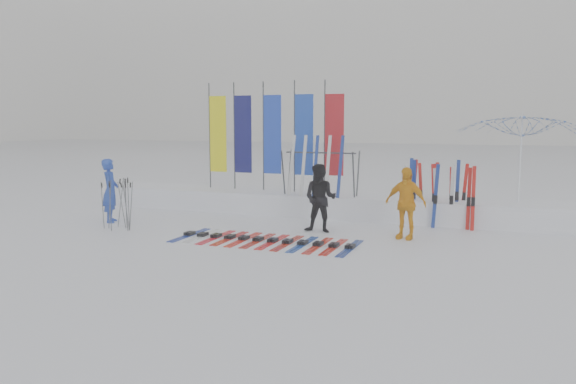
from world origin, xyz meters
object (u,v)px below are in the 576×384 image
at_px(ski_rack, 320,167).
at_px(person_blue, 110,191).
at_px(tent_canopy, 519,168).
at_px(person_yellow, 406,203).
at_px(ski_row, 266,240).
at_px(person_black, 320,198).

bearing_deg(ski_rack, person_blue, -150.82).
bearing_deg(person_blue, tent_canopy, -99.83).
bearing_deg(ski_rack, person_yellow, -38.20).
bearing_deg(person_yellow, person_blue, -162.80).
distance_m(person_yellow, tent_canopy, 3.72).
height_order(person_yellow, ski_row, person_yellow).
relative_size(person_blue, person_yellow, 1.03).
distance_m(tent_canopy, ski_row, 6.82).
bearing_deg(tent_canopy, person_black, -147.80).
relative_size(person_blue, tent_canopy, 0.51).
height_order(tent_canopy, ski_row, tent_canopy).
height_order(person_yellow, tent_canopy, tent_canopy).
relative_size(person_yellow, ski_row, 0.40).
xyz_separation_m(person_blue, ski_row, (4.77, -0.80, -0.80)).
xyz_separation_m(tent_canopy, ski_rack, (-5.05, -0.68, -0.07)).
height_order(ski_row, ski_rack, ski_rack).
relative_size(person_blue, ski_row, 0.42).
height_order(person_blue, person_black, person_blue).
xyz_separation_m(person_blue, tent_canopy, (9.94, 3.40, 0.62)).
relative_size(person_black, ski_row, 0.41).
distance_m(person_blue, person_yellow, 7.59).
xyz_separation_m(person_black, tent_canopy, (4.39, 2.76, 0.64)).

